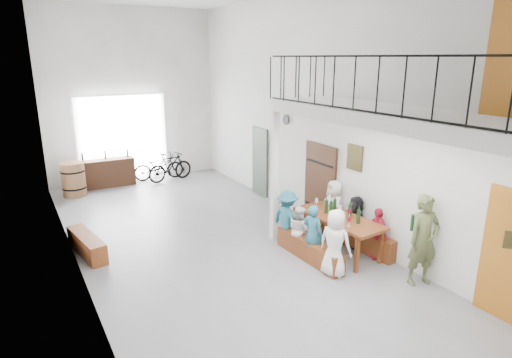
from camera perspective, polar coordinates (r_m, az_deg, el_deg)
floor at (r=9.62m, az=-5.71°, el=-8.47°), size 12.00×12.00×0.00m
room_walls at (r=8.78m, az=-6.36°, el=13.17°), size 12.00×12.00×12.00m
gateway_portal at (r=14.53m, az=-17.28°, el=5.05°), size 2.80×0.08×2.80m
right_wall_decor at (r=9.06m, az=14.88°, el=1.21°), size 0.07×8.28×5.07m
balcony at (r=7.47m, az=18.44°, el=7.44°), size 1.52×5.62×4.00m
tasting_table at (r=9.04m, az=10.95°, el=-5.48°), size 0.94×2.03×0.79m
bench_inner at (r=8.83m, az=7.09°, el=-9.33°), size 0.34×1.83×0.42m
bench_wall at (r=9.55m, az=13.11°, el=-7.52°), size 0.43×2.02×0.46m
tableware at (r=9.02m, az=10.96°, el=-4.02°), size 0.47×1.28×0.35m
side_bench at (r=9.64m, az=-21.62°, el=-8.15°), size 0.56×1.54×0.42m
oak_barrel at (r=13.68m, az=-23.15°, el=-0.03°), size 0.68×0.68×1.01m
serving_counter at (r=14.32m, az=-19.22°, el=0.78°), size 1.68×0.52×0.88m
counter_bottles at (r=14.21m, az=-19.45°, el=3.05°), size 1.42×0.10×0.28m
guest_left_a at (r=8.13m, az=10.50°, el=-8.38°), size 0.63×0.75×1.30m
guest_left_b at (r=8.60m, az=7.58°, el=-7.24°), size 0.42×0.51×1.20m
guest_left_c at (r=8.98m, az=5.76°, el=-6.73°), size 0.39×0.50×1.03m
guest_left_d at (r=9.26m, az=4.21°, el=-5.28°), size 0.55×0.85×1.24m
guest_right_a at (r=9.05m, az=15.84°, el=-6.95°), size 0.39×0.67×1.07m
guest_right_b at (r=9.45m, az=13.05°, el=-5.55°), size 0.68×1.11×1.14m
guest_right_c at (r=9.92m, az=10.33°, el=-3.82°), size 0.56×0.72×1.31m
host_standing at (r=8.21m, az=21.43°, el=-7.59°), size 0.69×0.54×1.68m
potted_plant at (r=11.27m, az=3.99°, el=-3.46°), size 0.50×0.47×0.45m
bicycle_near at (r=14.66m, az=-12.84°, el=1.61°), size 1.70×0.73×0.87m
bicycle_far at (r=14.41m, az=-11.37°, el=1.60°), size 1.63×0.71×0.95m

